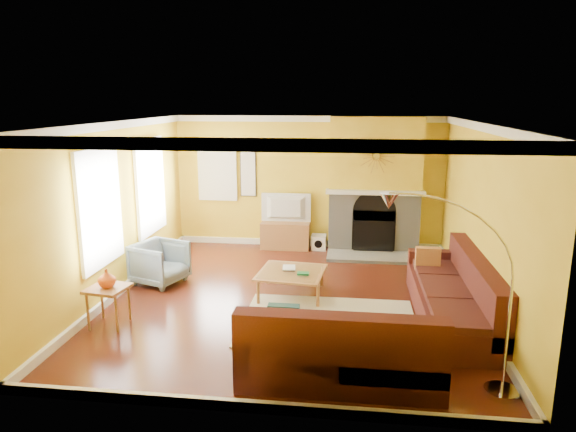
# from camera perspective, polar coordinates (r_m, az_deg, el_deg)

# --- Properties ---
(floor) EXTENTS (5.50, 6.00, 0.02)m
(floor) POSITION_cam_1_polar(r_m,az_deg,el_deg) (8.07, 0.36, -9.25)
(floor) COLOR #5C2313
(floor) RESTS_ON ground
(ceiling) EXTENTS (5.50, 6.00, 0.02)m
(ceiling) POSITION_cam_1_polar(r_m,az_deg,el_deg) (7.48, 0.39, 10.42)
(ceiling) COLOR white
(ceiling) RESTS_ON ground
(wall_back) EXTENTS (5.50, 0.02, 2.70)m
(wall_back) POSITION_cam_1_polar(r_m,az_deg,el_deg) (10.60, 2.26, 3.77)
(wall_back) COLOR gold
(wall_back) RESTS_ON ground
(wall_front) EXTENTS (5.50, 0.02, 2.70)m
(wall_front) POSITION_cam_1_polar(r_m,az_deg,el_deg) (4.80, -3.83, -7.67)
(wall_front) COLOR gold
(wall_front) RESTS_ON ground
(wall_left) EXTENTS (0.02, 6.00, 2.70)m
(wall_left) POSITION_cam_1_polar(r_m,az_deg,el_deg) (8.43, -18.61, 0.70)
(wall_left) COLOR gold
(wall_left) RESTS_ON ground
(wall_right) EXTENTS (0.02, 6.00, 2.70)m
(wall_right) POSITION_cam_1_polar(r_m,az_deg,el_deg) (7.85, 20.82, -0.35)
(wall_right) COLOR gold
(wall_right) RESTS_ON ground
(baseboard) EXTENTS (5.50, 6.00, 0.12)m
(baseboard) POSITION_cam_1_polar(r_m,az_deg,el_deg) (8.04, 0.36, -8.79)
(baseboard) COLOR white
(baseboard) RESTS_ON floor
(crown_molding) EXTENTS (5.50, 6.00, 0.12)m
(crown_molding) POSITION_cam_1_polar(r_m,az_deg,el_deg) (7.48, 0.38, 9.89)
(crown_molding) COLOR white
(crown_molding) RESTS_ON ceiling
(window_left_near) EXTENTS (0.06, 1.22, 1.72)m
(window_left_near) POSITION_cam_1_polar(r_m,az_deg,el_deg) (9.56, -15.14, 3.22)
(window_left_near) COLOR white
(window_left_near) RESTS_ON wall_left
(window_left_far) EXTENTS (0.06, 1.22, 1.72)m
(window_left_far) POSITION_cam_1_polar(r_m,az_deg,el_deg) (7.86, -20.28, 0.84)
(window_left_far) COLOR white
(window_left_far) RESTS_ON wall_left
(window_back) EXTENTS (0.82, 0.06, 1.22)m
(window_back) POSITION_cam_1_polar(r_m,az_deg,el_deg) (10.85, -7.84, 4.93)
(window_back) COLOR white
(window_back) RESTS_ON wall_back
(wall_art) EXTENTS (0.34, 0.04, 1.14)m
(wall_art) POSITION_cam_1_polar(r_m,az_deg,el_deg) (10.70, -4.46, 5.17)
(wall_art) COLOR white
(wall_art) RESTS_ON wall_back
(fireplace) EXTENTS (1.80, 0.40, 2.70)m
(fireplace) POSITION_cam_1_polar(r_m,az_deg,el_deg) (10.37, 9.63, 3.39)
(fireplace) COLOR gray
(fireplace) RESTS_ON floor
(mantel) EXTENTS (1.92, 0.22, 0.08)m
(mantel) POSITION_cam_1_polar(r_m,az_deg,el_deg) (10.15, 9.66, 2.61)
(mantel) COLOR white
(mantel) RESTS_ON fireplace
(hearth) EXTENTS (1.80, 0.70, 0.06)m
(hearth) POSITION_cam_1_polar(r_m,az_deg,el_deg) (10.14, 9.47, -4.50)
(hearth) COLOR gray
(hearth) RESTS_ON floor
(sunburst) EXTENTS (0.70, 0.04, 0.70)m
(sunburst) POSITION_cam_1_polar(r_m,az_deg,el_deg) (10.06, 9.81, 6.54)
(sunburst) COLOR olive
(sunburst) RESTS_ON fireplace
(rug) EXTENTS (2.40, 1.80, 0.02)m
(rug) POSITION_cam_1_polar(r_m,az_deg,el_deg) (7.29, 4.54, -11.66)
(rug) COLOR beige
(rug) RESTS_ON floor
(sectional_sofa) EXTENTS (3.05, 3.66, 0.90)m
(sectional_sofa) POSITION_cam_1_polar(r_m,az_deg,el_deg) (7.05, 9.57, -8.78)
(sectional_sofa) COLOR #4D1D18
(sectional_sofa) RESTS_ON floor
(coffee_table) EXTENTS (1.10, 1.10, 0.40)m
(coffee_table) POSITION_cam_1_polar(r_m,az_deg,el_deg) (8.16, 0.37, -7.44)
(coffee_table) COLOR white
(coffee_table) RESTS_ON floor
(media_console) EXTENTS (1.00, 0.45, 0.55)m
(media_console) POSITION_cam_1_polar(r_m,az_deg,el_deg) (10.62, -0.28, -2.14)
(media_console) COLOR #9D6739
(media_console) RESTS_ON floor
(tv) EXTENTS (1.02, 0.14, 0.59)m
(tv) POSITION_cam_1_polar(r_m,az_deg,el_deg) (10.49, -0.28, 0.87)
(tv) COLOR black
(tv) RESTS_ON media_console
(subwoofer) EXTENTS (0.30, 0.30, 0.30)m
(subwoofer) POSITION_cam_1_polar(r_m,az_deg,el_deg) (10.59, 3.43, -2.92)
(subwoofer) COLOR white
(subwoofer) RESTS_ON floor
(armchair) EXTENTS (0.99, 0.97, 0.71)m
(armchair) POSITION_cam_1_polar(r_m,az_deg,el_deg) (8.88, -14.06, -5.07)
(armchair) COLOR slate
(armchair) RESTS_ON floor
(side_table) EXTENTS (0.57, 0.57, 0.55)m
(side_table) POSITION_cam_1_polar(r_m,az_deg,el_deg) (7.51, -19.27, -9.43)
(side_table) COLOR #9D6739
(side_table) RESTS_ON floor
(vase) EXTENTS (0.24, 0.24, 0.25)m
(vase) POSITION_cam_1_polar(r_m,az_deg,el_deg) (7.37, -19.50, -6.55)
(vase) COLOR #CE4D14
(vase) RESTS_ON side_table
(book) EXTENTS (0.23, 0.29, 0.03)m
(book) POSITION_cam_1_polar(r_m,az_deg,el_deg) (8.20, -0.59, -5.77)
(book) COLOR white
(book) RESTS_ON coffee_table
(arc_lamp) EXTENTS (1.35, 0.36, 2.12)m
(arc_lamp) POSITION_cam_1_polar(r_m,az_deg,el_deg) (5.55, 17.76, -8.60)
(arc_lamp) COLOR silver
(arc_lamp) RESTS_ON floor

